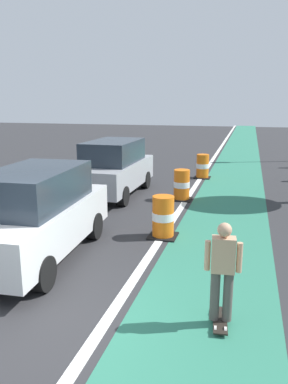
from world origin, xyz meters
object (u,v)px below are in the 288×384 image
Objects in this scene: parked_suv_second at (114,168)px; traffic_barrel_front at (163,217)px; parked_suv_nearest at (36,214)px; traffic_barrel_mid at (182,185)px; skateboarder_on_lane at (223,271)px; traffic_barrel_back at (203,167)px.

parked_suv_second is 4.92m from traffic_barrel_front.
parked_suv_nearest reaches higher than traffic_barrel_mid.
parked_suv_nearest reaches higher than traffic_barrel_front.
parked_suv_nearest is at bearing 158.62° from skateboarder_on_lane.
skateboarder_on_lane reaches higher than traffic_barrel_back.
parked_suv_nearest is 4.31× the size of traffic_barrel_mid.
parked_suv_second is 4.23× the size of traffic_barrel_front.
traffic_barrel_front is 1.00× the size of traffic_barrel_mid.
traffic_barrel_front is 3.96m from traffic_barrel_mid.
traffic_barrel_front is at bearing -87.13° from traffic_barrel_mid.
skateboarder_on_lane is at bearing -75.70° from traffic_barrel_mid.
traffic_barrel_mid is at bearing 104.30° from skateboarder_on_lane.
traffic_barrel_back is at bearing 76.40° from parked_suv_nearest.
traffic_barrel_back is (2.82, 4.12, -0.50)m from parked_suv_second.
skateboarder_on_lane is 12.00m from traffic_barrel_back.
skateboarder_on_lane is 1.55× the size of traffic_barrel_front.
traffic_barrel_front is 1.00× the size of traffic_barrel_back.
parked_suv_second is 2.63m from traffic_barrel_mid.
parked_suv_nearest is at bearing -103.60° from traffic_barrel_back.
parked_suv_nearest is at bearing -139.55° from traffic_barrel_front.
skateboarder_on_lane is at bearing -64.69° from traffic_barrel_front.
parked_suv_nearest is 6.12m from parked_suv_second.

